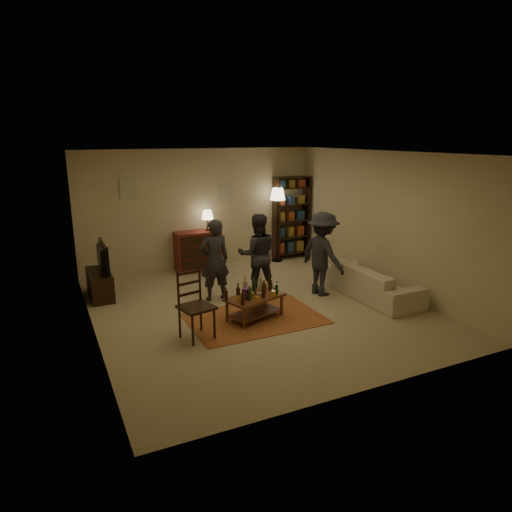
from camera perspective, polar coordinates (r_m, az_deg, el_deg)
floor at (r=8.17m, az=0.24°, el=-6.52°), size 6.00×6.00×0.00m
room_shell at (r=10.25m, az=-10.39°, el=8.09°), size 6.00×6.00×6.00m
rug at (r=7.72m, az=-0.15°, el=-7.79°), size 2.20×1.50×0.01m
coffee_table at (r=7.59m, az=-0.23°, el=-5.24°), size 1.10×0.81×0.74m
dining_chair at (r=6.92m, az=-7.77°, el=-5.67°), size 0.56×0.56×1.08m
tv_stand at (r=9.08m, az=-18.96°, el=-2.58°), size 0.40×1.00×1.06m
dresser at (r=10.37m, az=-7.23°, el=0.77°), size 1.00×0.50×1.36m
bookshelf at (r=11.29m, az=4.43°, el=4.89°), size 0.90×0.34×2.02m
floor_lamp at (r=10.88m, az=2.71°, el=7.10°), size 0.36×0.36×1.78m
sofa at (r=8.89m, az=14.29°, el=-3.12°), size 0.81×2.08×0.61m
person_left at (r=8.39m, az=-5.20°, el=-0.52°), size 0.57×0.38×1.53m
person_right at (r=8.70m, az=0.16°, el=0.21°), size 0.90×0.78×1.56m
person_by_sofa at (r=8.73m, az=8.32°, el=0.26°), size 0.77×1.13×1.61m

